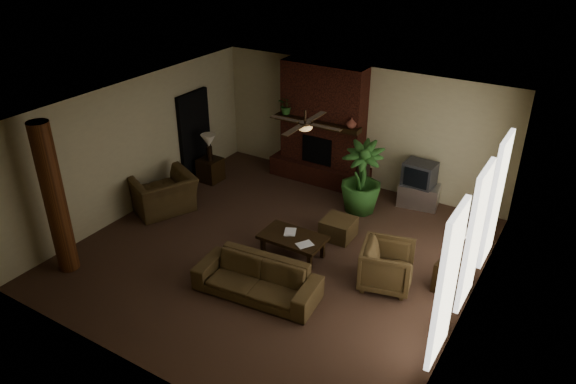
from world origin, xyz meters
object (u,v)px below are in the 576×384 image
Objects in this scene: armchair_right at (387,264)px; lamp_right at (457,241)px; tv_stand at (418,195)px; ottoman at (338,228)px; side_table_left at (210,170)px; lamp_left at (209,143)px; log_column at (55,199)px; armchair_left at (162,188)px; sofa at (257,274)px; coffee_table at (293,239)px; floor_plant at (360,192)px; side_table_right at (452,277)px; floor_vase at (362,174)px.

lamp_right is (0.99, 0.41, 0.56)m from armchair_right.
ottoman is at bearing -122.41° from tv_stand.
side_table_left is 0.85× the size of lamp_left.
log_column is 5.22m from ottoman.
log_column is 2.62m from armchair_left.
sofa reaches higher than ottoman.
armchair_right is at bearing -34.56° from ottoman.
log_column is 4.31× the size of lamp_left.
tv_stand is at bearing 68.35° from sofa.
armchair_right is at bearing -17.80° from side_table_left.
floor_plant reaches higher than coffee_table.
floor_plant is (3.61, 4.68, -0.96)m from log_column.
ottoman is at bearing 67.45° from coffee_table.
side_table_right is (1.49, -2.60, 0.03)m from tv_stand.
armchair_left is (0.02, 2.48, -0.85)m from log_column.
floor_vase is at bearing 158.24° from armchair_left.
coffee_table is at bearing -89.54° from floor_vase.
floor_plant is at bearing 20.38° from armchair_right.
lamp_right is (6.08, 0.44, 0.46)m from armchair_left.
armchair_left is 1.70m from lamp_left.
floor_plant is at bearing 8.92° from lamp_left.
side_table_left is (-3.31, -1.38, -0.16)m from floor_vase.
sofa is at bearing -86.64° from coffee_table.
floor_plant is (3.59, 2.20, -0.11)m from armchair_left.
floor_plant is 2.84× the size of side_table_left.
side_table_right is at bearing -10.75° from lamp_left.
floor_plant is 3.71m from lamp_left.
floor_vase is 1.40× the size of side_table_right.
coffee_table is 2.18× the size of side_table_right.
armchair_right is at bearing -157.73° from lamp_right.
floor_plant is 2.84× the size of side_table_right.
log_column is 4.21m from coffee_table.
armchair_left is 2.08× the size of ottoman.
ottoman is at bearing 166.89° from lamp_right.
log_column is at bearing -89.89° from lamp_left.
floor_vase is (-1.36, -0.00, 0.18)m from tv_stand.
armchair_right is 5.39m from lamp_left.
coffee_table is at bearing -27.06° from lamp_left.
sofa is 3.32m from lamp_right.
log_column is 1.33× the size of sofa.
side_table_left is at bearing 58.05° from armchair_right.
sofa reaches higher than floor_vase.
floor_plant is 3.10m from lamp_right.
armchair_right is 1.72m from ottoman.
armchair_right reaches higher than side_table_left.
log_column is at bearing -154.46° from lamp_right.
armchair_left is 1.71m from side_table_left.
side_table_right is at bearing 119.19° from armchair_left.
lamp_right is (1.49, -2.64, 0.75)m from tv_stand.
armchair_right is 1.03× the size of tv_stand.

